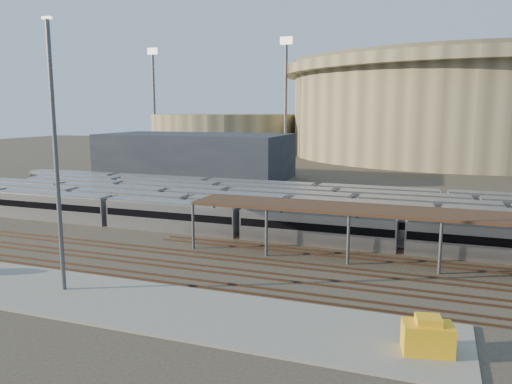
{
  "coord_description": "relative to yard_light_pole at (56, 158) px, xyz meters",
  "views": [
    {
      "loc": [
        16.98,
        -46.88,
        15.1
      ],
      "look_at": [
        -4.49,
        12.0,
        4.92
      ],
      "focal_mm": 35.0,
      "sensor_mm": 36.0,
      "label": 1
    }
  ],
  "objects": [
    {
      "name": "floodlight_3",
      "position": [
        2.12,
        174.53,
        9.28
      ],
      "size": [
        4.0,
        1.0,
        38.4
      ],
      "color": "#525257",
      "rests_on": "ground"
    },
    {
      "name": "stadium",
      "position": [
        37.12,
        154.53,
        5.11
      ],
      "size": [
        124.0,
        124.0,
        32.5
      ],
      "color": "tan",
      "rests_on": "ground"
    },
    {
      "name": "yard_light_pole",
      "position": [
        0.0,
        0.0,
        0.0
      ],
      "size": [
        0.82,
        0.36,
        22.16
      ],
      "color": "#525257",
      "rests_on": "apron"
    },
    {
      "name": "ground",
      "position": [
        12.12,
        14.53,
        -11.36
      ],
      "size": [
        420.0,
        420.0,
        0.0
      ],
      "primitive_type": "plane",
      "color": "#383026",
      "rests_on": "ground"
    },
    {
      "name": "service_building",
      "position": [
        -22.88,
        69.53,
        -6.36
      ],
      "size": [
        42.0,
        20.0,
        10.0
      ],
      "primitive_type": "cube",
      "color": "#1E232D",
      "rests_on": "ground"
    },
    {
      "name": "yellow_equipment",
      "position": [
        29.15,
        -1.31,
        -10.22
      ],
      "size": [
        3.34,
        2.45,
        1.89
      ],
      "primitive_type": "cube",
      "rotation": [
        0.0,
        0.0,
        0.19
      ],
      "color": "#EEAC16",
      "rests_on": "apron"
    },
    {
      "name": "floodlight_1",
      "position": [
        -72.88,
        134.53,
        9.28
      ],
      "size": [
        4.0,
        1.0,
        38.4
      ],
      "color": "#525257",
      "rests_on": "ground"
    },
    {
      "name": "floodlight_0",
      "position": [
        -17.88,
        124.53,
        9.28
      ],
      "size": [
        4.0,
        1.0,
        38.4
      ],
      "color": "#525257",
      "rests_on": "ground"
    },
    {
      "name": "inspection_shed",
      "position": [
        34.12,
        18.53,
        -6.38
      ],
      "size": [
        60.3,
        6.0,
        5.3
      ],
      "color": "#525257",
      "rests_on": "ground"
    },
    {
      "name": "subway_trains",
      "position": [
        13.4,
        33.03,
        -9.56
      ],
      "size": [
        123.76,
        23.9,
        3.6
      ],
      "color": "#A3A3A7",
      "rests_on": "ground"
    },
    {
      "name": "empty_tracks",
      "position": [
        12.12,
        9.53,
        -11.27
      ],
      "size": [
        170.0,
        9.62,
        0.18
      ],
      "color": "#4C3323",
      "rests_on": "ground"
    },
    {
      "name": "secondary_arena",
      "position": [
        -47.88,
        144.53,
        -4.36
      ],
      "size": [
        56.0,
        56.0,
        14.0
      ],
      "primitive_type": "cylinder",
      "color": "tan",
      "rests_on": "ground"
    },
    {
      "name": "apron",
      "position": [
        7.12,
        -0.47,
        -11.26
      ],
      "size": [
        50.0,
        9.0,
        0.2
      ],
      "primitive_type": "cube",
      "color": "gray",
      "rests_on": "ground"
    }
  ]
}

